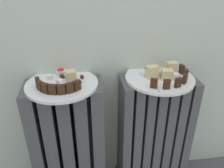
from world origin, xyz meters
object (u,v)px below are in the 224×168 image
(plate_right, at_px, (159,78))
(jam_bowl_left, at_px, (61,72))
(radiator_left, at_px, (69,144))
(radiator_right, at_px, (153,136))
(plate_left, at_px, (62,84))
(jam_bowl_right, at_px, (148,70))
(fork, at_px, (156,85))

(plate_right, relative_size, jam_bowl_left, 7.44)
(radiator_left, xyz_separation_m, radiator_right, (0.41, 0.00, -0.00))
(plate_left, relative_size, jam_bowl_right, 7.32)
(plate_left, bearing_deg, radiator_right, 0.00)
(jam_bowl_left, bearing_deg, plate_right, -10.11)
(plate_left, relative_size, plate_right, 1.00)
(radiator_left, height_order, plate_left, plate_left)
(plate_right, bearing_deg, jam_bowl_right, 134.34)
(plate_right, bearing_deg, jam_bowl_left, 169.89)
(radiator_left, relative_size, radiator_right, 1.00)
(radiator_left, xyz_separation_m, jam_bowl_right, (0.37, 0.04, 0.34))
(jam_bowl_right, bearing_deg, jam_bowl_left, 174.97)
(radiator_right, xyz_separation_m, jam_bowl_right, (-0.04, 0.04, 0.34))
(radiator_right, relative_size, jam_bowl_left, 15.67)
(plate_right, xyz_separation_m, jam_bowl_left, (-0.41, 0.07, 0.02))
(plate_right, height_order, jam_bowl_right, jam_bowl_right)
(radiator_right, relative_size, jam_bowl_right, 15.43)
(radiator_left, xyz_separation_m, plate_right, (0.41, 0.00, 0.32))
(radiator_right, relative_size, fork, 6.37)
(fork, bearing_deg, jam_bowl_right, 91.01)
(radiator_right, bearing_deg, plate_right, -116.57)
(plate_left, bearing_deg, fork, -11.50)
(plate_left, bearing_deg, jam_bowl_left, 95.87)
(radiator_left, relative_size, jam_bowl_left, 15.67)
(radiator_right, height_order, fork, fork)
(jam_bowl_left, height_order, fork, jam_bowl_left)
(radiator_right, distance_m, plate_left, 0.51)
(radiator_left, bearing_deg, jam_bowl_right, 6.38)
(plate_left, distance_m, fork, 0.38)
(jam_bowl_left, xyz_separation_m, jam_bowl_right, (0.37, -0.03, -0.00))
(plate_left, distance_m, plate_right, 0.41)
(jam_bowl_right, xyz_separation_m, fork, (0.00, -0.12, -0.01))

